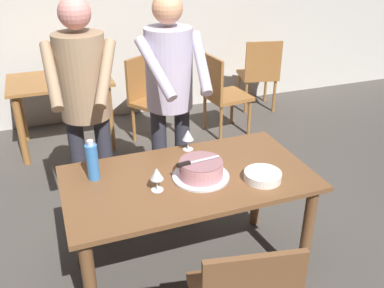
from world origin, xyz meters
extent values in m
plane|color=#4C4742|center=(0.00, 0.00, 0.00)|extent=(14.00, 14.00, 0.00)
cube|color=beige|center=(0.00, 2.92, 1.35)|extent=(10.00, 0.12, 2.70)
cube|color=brown|center=(0.00, 0.00, 0.73)|extent=(1.47, 0.80, 0.03)
cylinder|color=brown|center=(0.66, -0.32, 0.36)|extent=(0.07, 0.07, 0.72)
cylinder|color=brown|center=(-0.66, 0.32, 0.36)|extent=(0.07, 0.07, 0.72)
cylinder|color=brown|center=(0.66, 0.32, 0.36)|extent=(0.07, 0.07, 0.72)
cylinder|color=silver|center=(0.06, -0.04, 0.76)|extent=(0.34, 0.34, 0.01)
cylinder|color=#D18C93|center=(0.06, -0.04, 0.81)|extent=(0.26, 0.26, 0.09)
cylinder|color=#926267|center=(0.06, -0.04, 0.86)|extent=(0.25, 0.25, 0.01)
cube|color=silver|center=(0.08, -0.03, 0.87)|extent=(0.20, 0.04, 0.00)
cube|color=black|center=(-0.05, -0.05, 0.87)|extent=(0.08, 0.03, 0.02)
cylinder|color=white|center=(0.39, -0.19, 0.76)|extent=(0.22, 0.22, 0.01)
cylinder|color=white|center=(0.39, -0.19, 0.77)|extent=(0.22, 0.22, 0.01)
cylinder|color=white|center=(0.39, -0.19, 0.78)|extent=(0.22, 0.22, 0.01)
cylinder|color=white|center=(0.39, -0.19, 0.79)|extent=(0.22, 0.22, 0.01)
cylinder|color=white|center=(0.39, -0.19, 0.80)|extent=(0.22, 0.22, 0.01)
cylinder|color=silver|center=(0.11, 0.33, 0.75)|extent=(0.07, 0.07, 0.00)
cylinder|color=silver|center=(0.11, 0.33, 0.79)|extent=(0.01, 0.01, 0.07)
cone|color=silver|center=(0.11, 0.33, 0.86)|extent=(0.08, 0.08, 0.07)
cylinder|color=silver|center=(-0.22, -0.08, 0.75)|extent=(0.07, 0.07, 0.00)
cylinder|color=silver|center=(-0.22, -0.08, 0.79)|extent=(0.01, 0.01, 0.07)
cone|color=silver|center=(-0.22, -0.08, 0.86)|extent=(0.08, 0.08, 0.07)
cylinder|color=#387AC6|center=(-0.53, 0.17, 0.86)|extent=(0.07, 0.07, 0.22)
cylinder|color=silver|center=(-0.53, 0.17, 0.98)|extent=(0.04, 0.04, 0.03)
cylinder|color=#2D2D38|center=(0.17, 0.62, 0.47)|extent=(0.11, 0.11, 0.95)
cylinder|color=#2D2D38|center=(-0.01, 0.61, 0.47)|extent=(0.11, 0.11, 0.95)
cylinder|color=#B7ADC6|center=(0.08, 0.62, 1.23)|extent=(0.32, 0.32, 0.55)
sphere|color=tan|center=(0.08, 0.62, 1.62)|extent=(0.20, 0.20, 0.20)
cylinder|color=#B7ADC6|center=(0.25, 0.45, 1.30)|extent=(0.13, 0.42, 0.34)
cylinder|color=#B7ADC6|center=(-0.06, 0.43, 1.30)|extent=(0.18, 0.42, 0.34)
cylinder|color=#2D2D38|center=(-0.40, 0.63, 0.47)|extent=(0.11, 0.11, 0.95)
cylinder|color=#2D2D38|center=(-0.57, 0.67, 0.47)|extent=(0.11, 0.11, 0.95)
cylinder|color=#997A5B|center=(-0.49, 0.65, 1.23)|extent=(0.32, 0.32, 0.55)
sphere|color=tan|center=(-0.49, 0.65, 1.62)|extent=(0.20, 0.20, 0.20)
cylinder|color=#997A5B|center=(-0.37, 0.44, 1.30)|extent=(0.23, 0.41, 0.34)
cylinder|color=#997A5B|center=(-0.67, 0.50, 1.30)|extent=(0.08, 0.42, 0.34)
cube|color=#9E6633|center=(-0.57, 2.22, 0.72)|extent=(1.00, 0.70, 0.03)
cylinder|color=#9E6633|center=(-1.00, 1.95, 0.35)|extent=(0.07, 0.07, 0.71)
cylinder|color=#9E6633|center=(-0.15, 1.95, 0.35)|extent=(0.07, 0.07, 0.71)
cylinder|color=#9E6633|center=(-1.00, 2.50, 0.35)|extent=(0.07, 0.07, 0.71)
cylinder|color=#9E6633|center=(-0.15, 2.50, 0.35)|extent=(0.07, 0.07, 0.71)
cube|color=#9E6633|center=(1.16, 1.95, 0.43)|extent=(0.49, 0.49, 0.04)
cylinder|color=#9E6633|center=(1.32, 2.15, 0.21)|extent=(0.04, 0.04, 0.41)
cylinder|color=#9E6633|center=(1.36, 1.79, 0.21)|extent=(0.04, 0.04, 0.41)
cylinder|color=#9E6633|center=(0.96, 2.11, 0.21)|extent=(0.04, 0.04, 0.41)
cylinder|color=#9E6633|center=(1.00, 1.75, 0.21)|extent=(0.04, 0.04, 0.41)
cube|color=#9E6633|center=(0.95, 1.92, 0.68)|extent=(0.08, 0.44, 0.45)
cube|color=#9E6633|center=(1.83, 2.51, 0.43)|extent=(0.52, 0.52, 0.04)
cylinder|color=#9E6633|center=(1.69, 2.73, 0.21)|extent=(0.04, 0.04, 0.41)
cylinder|color=#9E6633|center=(2.05, 2.65, 0.21)|extent=(0.04, 0.04, 0.41)
cylinder|color=#9E6633|center=(1.61, 2.37, 0.21)|extent=(0.04, 0.04, 0.41)
cylinder|color=#9E6633|center=(1.97, 2.30, 0.21)|extent=(0.04, 0.04, 0.41)
cube|color=#9E6633|center=(1.79, 2.31, 0.68)|extent=(0.44, 0.12, 0.45)
cube|color=#9E6633|center=(0.37, 2.03, 0.43)|extent=(0.61, 0.61, 0.04)
cylinder|color=#9E6633|center=(0.63, 1.98, 0.21)|extent=(0.04, 0.04, 0.41)
cylinder|color=#9E6633|center=(0.33, 1.77, 0.21)|extent=(0.04, 0.04, 0.41)
cylinder|color=#9E6633|center=(0.42, 2.28, 0.21)|extent=(0.04, 0.04, 0.41)
cylinder|color=#9E6633|center=(0.12, 2.07, 0.21)|extent=(0.04, 0.04, 0.41)
cube|color=#9E6633|center=(0.26, 2.20, 0.68)|extent=(0.38, 0.27, 0.45)
camera|label=1|loc=(-0.73, -2.02, 2.05)|focal=39.40mm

